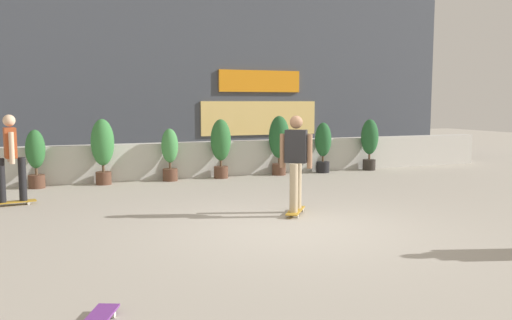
% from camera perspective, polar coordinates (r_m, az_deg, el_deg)
% --- Properties ---
extents(ground_plane, '(48.00, 48.00, 0.00)m').
position_cam_1_polar(ground_plane, '(8.19, 3.86, -7.34)').
color(ground_plane, '#A8A093').
extents(planter_wall, '(18.00, 0.40, 0.90)m').
position_cam_1_polar(planter_wall, '(13.71, -6.87, 0.04)').
color(planter_wall, beige).
rests_on(planter_wall, ground).
extents(building_backdrop, '(20.00, 2.08, 6.50)m').
position_cam_1_polar(building_backdrop, '(17.58, -10.30, 10.47)').
color(building_backdrop, '#424751').
rests_on(building_backdrop, ground).
extents(potted_plant_1, '(0.42, 0.42, 1.31)m').
position_cam_1_polar(potted_plant_1, '(12.81, -22.64, 0.44)').
color(potted_plant_1, brown).
rests_on(potted_plant_1, ground).
extents(potted_plant_2, '(0.53, 0.53, 1.54)m').
position_cam_1_polar(potted_plant_2, '(12.84, -16.18, 1.42)').
color(potted_plant_2, brown).
rests_on(potted_plant_2, ground).
extents(potted_plant_3, '(0.41, 0.41, 1.28)m').
position_cam_1_polar(potted_plant_3, '(13.09, -9.26, 0.85)').
color(potted_plant_3, brown).
rests_on(potted_plant_3, ground).
extents(potted_plant_4, '(0.51, 0.51, 1.50)m').
position_cam_1_polar(potted_plant_4, '(13.41, -3.81, 1.73)').
color(potted_plant_4, brown).
rests_on(potted_plant_4, ground).
extents(potted_plant_5, '(0.54, 0.54, 1.56)m').
position_cam_1_polar(potted_plant_5, '(13.98, 2.51, 2.11)').
color(potted_plant_5, brown).
rests_on(potted_plant_5, ground).
extents(potted_plant_6, '(0.45, 0.45, 1.37)m').
position_cam_1_polar(potted_plant_6, '(14.57, 7.23, 1.69)').
color(potted_plant_6, black).
rests_on(potted_plant_6, ground).
extents(potted_plant_7, '(0.49, 0.49, 1.44)m').
position_cam_1_polar(potted_plant_7, '(15.33, 12.13, 2.03)').
color(potted_plant_7, '#2D2823').
rests_on(potted_plant_7, ground).
extents(skater_by_wall_right, '(0.82, 0.55, 1.70)m').
position_cam_1_polar(skater_by_wall_right, '(10.79, -24.89, 0.45)').
color(skater_by_wall_right, '#BF8C26').
rests_on(skater_by_wall_right, ground).
extents(skater_by_wall_left, '(0.63, 0.76, 1.70)m').
position_cam_1_polar(skater_by_wall_left, '(9.04, 4.31, -0.00)').
color(skater_by_wall_left, '#BF8C26').
rests_on(skater_by_wall_left, ground).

